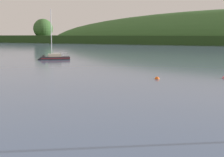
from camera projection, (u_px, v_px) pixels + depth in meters
sailboat_near_mooring at (52, 58)px, 75.49m from camera, size 7.17×6.98×13.02m
mooring_buoy_off_fishing_boat at (157, 79)px, 42.72m from camera, size 0.67×0.67×0.75m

